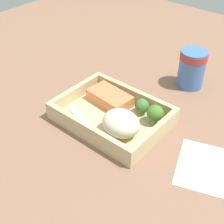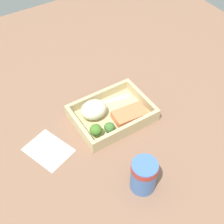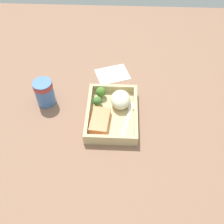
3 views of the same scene
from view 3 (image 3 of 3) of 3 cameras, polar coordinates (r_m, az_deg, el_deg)
The scene contains 10 objects.
ground_plane at distance 96.77cm, azimuth 0.00°, elevation -1.40°, with size 160.00×160.00×2.00cm, color #89624C.
takeout_tray at distance 95.52cm, azimuth 0.00°, elevation -0.80°, with size 24.71×18.11×1.20cm, color #CAB683.
tray_rim at distance 93.78cm, azimuth 0.00°, elevation 0.06°, with size 24.71×18.11×3.29cm.
salmon_fillet at distance 91.63cm, azimuth -2.64°, elevation -1.93°, with size 10.63×6.13×2.77cm, color #E67D4C.
mashed_potatoes at distance 96.18cm, azimuth 1.89°, elevation 2.71°, with size 8.54×7.27×5.54cm, color beige.
broccoli_floret_1 at distance 99.00cm, azimuth -2.44°, elevation 4.36°, with size 3.79×3.79×4.68cm.
broccoli_floret_2 at distance 96.63cm, azimuth -3.17°, elevation 2.35°, with size 3.40×3.40×3.88cm.
fork at distance 94.48cm, azimuth 3.62°, elevation -0.94°, with size 15.80×4.84×0.44cm.
paper_cup at distance 99.72cm, azimuth -14.54°, elevation 4.34°, with size 7.09×7.09×10.21cm.
receipt_slip at distance 111.72cm, azimuth 0.11°, elevation 8.26°, with size 9.93×13.14×0.24cm, color white.
Camera 3 is at (-59.90, -2.58, 74.96)cm, focal length 42.00 mm.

